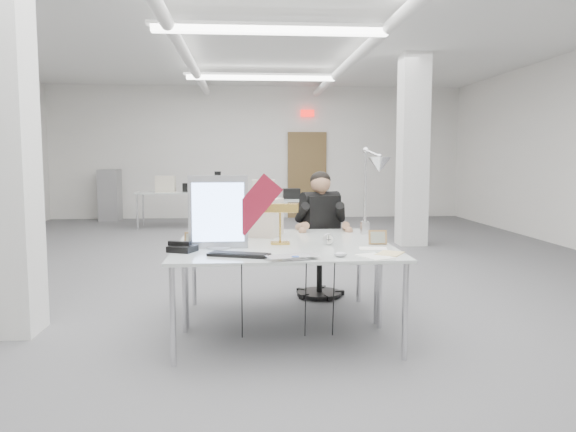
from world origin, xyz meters
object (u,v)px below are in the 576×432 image
(beige_monitor, at_px, (260,217))
(architect_lamp, at_px, (371,193))
(office_chair, at_px, (320,249))
(laptop, at_px, (295,259))
(desk_main, at_px, (287,253))
(monitor, at_px, (218,212))
(desk_phone, at_px, (182,249))
(bankers_lamp, at_px, (280,224))
(seated_person, at_px, (320,214))

(beige_monitor, height_order, architect_lamp, architect_lamp)
(office_chair, distance_m, laptop, 2.01)
(desk_main, xyz_separation_m, monitor, (-0.54, 0.20, 0.31))
(laptop, xyz_separation_m, desk_phone, (-0.84, 0.45, 0.01))
(monitor, relative_size, beige_monitor, 1.61)
(bankers_lamp, height_order, desk_phone, bankers_lamp)
(architect_lamp, bearing_deg, laptop, -103.39)
(bankers_lamp, relative_size, architect_lamp, 0.41)
(laptop, bearing_deg, office_chair, 61.79)
(monitor, relative_size, architect_lamp, 0.73)
(desk_phone, bearing_deg, bankers_lamp, 46.26)
(seated_person, bearing_deg, architect_lamp, -89.85)
(monitor, distance_m, desk_phone, 0.41)
(bankers_lamp, bearing_deg, desk_main, -81.93)
(laptop, relative_size, desk_phone, 1.97)
(laptop, bearing_deg, desk_main, 78.88)
(desk_main, relative_size, beige_monitor, 4.90)
(laptop, bearing_deg, monitor, 117.97)
(monitor, xyz_separation_m, beige_monitor, (0.35, 0.70, -0.12))
(monitor, distance_m, bankers_lamp, 0.56)
(office_chair, relative_size, monitor, 1.73)
(bankers_lamp, distance_m, beige_monitor, 0.55)
(seated_person, distance_m, laptop, 1.95)
(monitor, relative_size, bankers_lamp, 1.77)
(office_chair, height_order, beige_monitor, beige_monitor)
(desk_main, height_order, laptop, laptop)
(seated_person, height_order, architect_lamp, architect_lamp)
(office_chair, bearing_deg, seated_person, -113.95)
(desk_main, relative_size, desk_phone, 9.42)
(desk_main, distance_m, monitor, 0.65)
(desk_main, distance_m, office_chair, 1.63)
(office_chair, height_order, architect_lamp, architect_lamp)
(monitor, distance_m, beige_monitor, 0.80)
(desk_main, height_order, beige_monitor, beige_monitor)
(desk_phone, height_order, beige_monitor, beige_monitor)
(beige_monitor, bearing_deg, desk_main, -59.24)
(architect_lamp, bearing_deg, office_chair, 135.16)
(desk_phone, relative_size, architect_lamp, 0.24)
(desk_phone, bearing_deg, monitor, 51.92)
(seated_person, xyz_separation_m, architect_lamp, (0.36, -0.80, 0.26))
(office_chair, distance_m, beige_monitor, 1.00)
(monitor, bearing_deg, bankers_lamp, 19.11)
(beige_monitor, bearing_deg, monitor, -97.42)
(office_chair, xyz_separation_m, seated_person, (0.00, -0.05, 0.39))
(seated_person, relative_size, bankers_lamp, 2.61)
(laptop, relative_size, beige_monitor, 1.02)
(seated_person, xyz_separation_m, laptop, (-0.43, -1.89, -0.13))
(office_chair, height_order, bankers_lamp, bankers_lamp)
(beige_monitor, bearing_deg, bankers_lamp, -54.11)
(desk_main, bearing_deg, laptop, -85.48)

